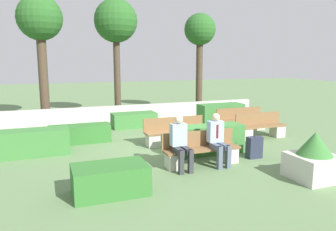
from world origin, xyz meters
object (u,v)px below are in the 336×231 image
person_seated_woman (180,140)px  tree_center_right (200,34)px  bench_front (201,152)px  bench_left_side (241,122)px  suitcase (254,147)px  planter_corner_left (314,158)px  tree_center_left (116,23)px  bench_right_side (261,129)px  bench_back (176,134)px  person_seated_man (218,137)px  tree_leftmost (40,23)px

person_seated_woman → tree_center_right: bearing=61.0°
bench_front → bench_left_side: bearing=43.9°
bench_front → tree_center_right: size_ratio=0.41×
bench_front → suitcase: size_ratio=2.57×
planter_corner_left → tree_center_left: size_ratio=0.20×
bench_right_side → bench_back: same height
bench_left_side → tree_center_left: tree_center_left is taller
bench_back → tree_center_right: bearing=55.1°
bench_front → suitcase: bench_front is taller
suitcase → tree_center_right: (2.25, 7.94, 3.62)m
bench_back → tree_center_left: (-0.59, 5.71, 3.92)m
bench_back → planter_corner_left: 4.28m
bench_left_side → suitcase: 3.55m
tree_center_left → tree_center_right: (4.26, 0.10, -0.34)m
bench_left_side → person_seated_man: bearing=-122.9°
bench_right_side → person_seated_woman: 4.37m
tree_leftmost → bench_left_side: bearing=-34.7°
bench_front → tree_center_left: size_ratio=0.38×
bench_front → suitcase: 1.59m
suitcase → tree_leftmost: size_ratio=0.15×
person_seated_woman → planter_corner_left: 3.03m
person_seated_woman → tree_center_left: size_ratio=0.25×
person_seated_man → person_seated_woman: (-1.02, 0.00, 0.01)m
bench_back → person_seated_man: person_seated_man is taller
person_seated_man → bench_front: bearing=158.9°
bench_back → planter_corner_left: size_ratio=1.89×
bench_front → tree_center_right: (3.84, 7.94, 3.58)m
tree_center_right → bench_back: bearing=-122.2°
person_seated_woman → tree_center_right: tree_center_right is taller
suitcase → tree_center_left: tree_center_left is taller
bench_front → tree_center_right: bearing=64.2°
tree_center_right → tree_center_left: bearing=-178.7°
tree_center_right → suitcase: bearing=-105.8°
bench_front → bench_left_side: 4.52m
bench_right_side → tree_center_left: tree_center_left is taller
bench_back → suitcase: bearing=-59.0°
bench_right_side → bench_back: 3.04m
bench_back → tree_center_right: 7.75m
bench_left_side → tree_center_left: 7.14m
planter_corner_left → tree_center_right: tree_center_right is taller
bench_back → tree_center_left: tree_center_left is taller
tree_leftmost → person_seated_woman: bearing=-69.8°
bench_left_side → tree_center_left: (-3.67, 4.70, 3.93)m
planter_corner_left → bench_front: bearing=136.2°
bench_front → person_seated_woman: (-0.65, -0.14, 0.39)m
person_seated_woman → suitcase: size_ratio=1.68×
person_seated_man → planter_corner_left: bearing=-47.8°
tree_leftmost → tree_center_left: 3.19m
bench_left_side → bench_right_side: same height
planter_corner_left → suitcase: (-0.28, 1.80, -0.19)m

